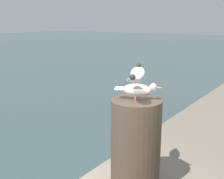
# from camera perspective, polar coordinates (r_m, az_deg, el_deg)

# --- Properties ---
(mooring_post) EXTENTS (0.43, 0.43, 0.85)m
(mooring_post) POSITION_cam_1_polar(r_m,az_deg,el_deg) (2.47, 4.82, -11.63)
(mooring_post) COLOR #382D23
(mooring_post) RESTS_ON harbor_quay
(seagull) EXTENTS (0.55, 0.38, 0.26)m
(seagull) POSITION_cam_1_polar(r_m,az_deg,el_deg) (2.28, 5.20, 1.01)
(seagull) COLOR tan
(seagull) RESTS_ON mooring_post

